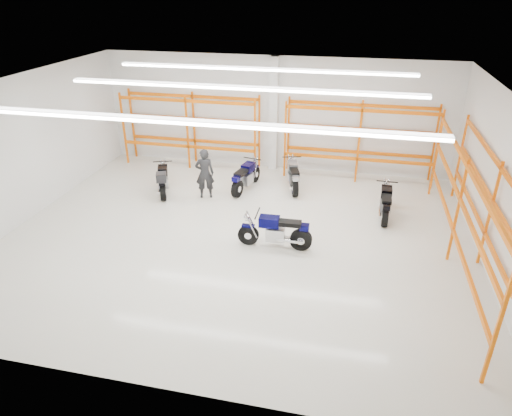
% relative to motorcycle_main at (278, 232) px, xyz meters
% --- Properties ---
extents(ground, '(14.00, 14.00, 0.00)m').
position_rel_motorcycle_main_xyz_m(ground, '(-1.31, 0.38, -0.50)').
color(ground, silver).
rests_on(ground, ground).
extents(room_shell, '(14.02, 12.02, 4.51)m').
position_rel_motorcycle_main_xyz_m(room_shell, '(-1.31, 0.41, 2.78)').
color(room_shell, silver).
rests_on(room_shell, ground).
extents(motorcycle_main, '(2.19, 0.73, 1.08)m').
position_rel_motorcycle_main_xyz_m(motorcycle_main, '(0.00, 0.00, 0.00)').
color(motorcycle_main, black).
rests_on(motorcycle_main, ground).
extents(motorcycle_back_a, '(1.07, 2.11, 1.12)m').
position_rel_motorcycle_main_xyz_m(motorcycle_back_a, '(-4.73, 2.78, 0.03)').
color(motorcycle_back_a, black).
rests_on(motorcycle_back_a, ground).
extents(motorcycle_back_b, '(0.85, 2.14, 1.06)m').
position_rel_motorcycle_main_xyz_m(motorcycle_back_b, '(-1.90, 3.77, -0.01)').
color(motorcycle_back_b, black).
rests_on(motorcycle_back_b, ground).
extents(motorcycle_back_c, '(0.86, 2.12, 1.06)m').
position_rel_motorcycle_main_xyz_m(motorcycle_back_c, '(-0.19, 4.28, -0.01)').
color(motorcycle_back_c, black).
rests_on(motorcycle_back_c, ground).
extents(motorcycle_back_d, '(0.70, 2.11, 1.04)m').
position_rel_motorcycle_main_xyz_m(motorcycle_back_d, '(3.10, 2.67, -0.02)').
color(motorcycle_back_d, black).
rests_on(motorcycle_back_d, ground).
extents(standing_man, '(0.77, 0.63, 1.82)m').
position_rel_motorcycle_main_xyz_m(standing_man, '(-3.15, 2.87, 0.41)').
color(standing_man, black).
rests_on(standing_man, ground).
extents(structural_column, '(0.32, 0.32, 4.50)m').
position_rel_motorcycle_main_xyz_m(structural_column, '(-1.31, 6.20, 1.75)').
color(structural_column, white).
rests_on(structural_column, ground).
extents(pallet_racking_back_left, '(5.67, 0.87, 3.00)m').
position_rel_motorcycle_main_xyz_m(pallet_racking_back_left, '(-4.71, 5.86, 1.28)').
color(pallet_racking_back_left, orange).
rests_on(pallet_racking_back_left, ground).
extents(pallet_racking_back_right, '(5.67, 0.87, 3.00)m').
position_rel_motorcycle_main_xyz_m(pallet_racking_back_right, '(2.09, 5.86, 1.28)').
color(pallet_racking_back_right, orange).
rests_on(pallet_racking_back_right, ground).
extents(pallet_racking_side, '(0.87, 9.07, 3.00)m').
position_rel_motorcycle_main_xyz_m(pallet_racking_side, '(5.17, 0.38, 1.31)').
color(pallet_racking_side, orange).
rests_on(pallet_racking_side, ground).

